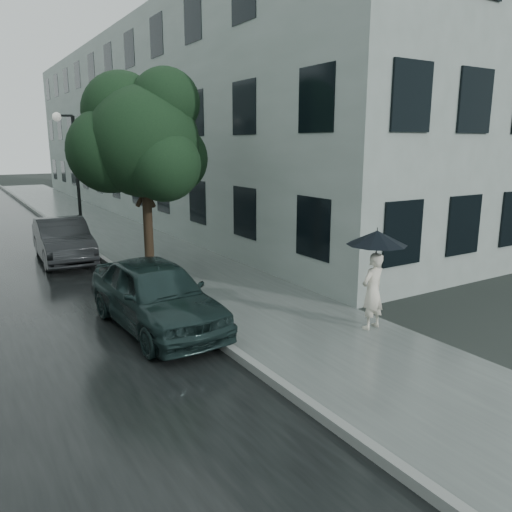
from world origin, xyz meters
TOP-DOWN VIEW (x-y plane):
  - ground at (0.00, 0.00)m, footprint 120.00×120.00m
  - sidewalk at (0.25, 12.00)m, footprint 3.50×60.00m
  - kerb_near at (-1.57, 12.00)m, footprint 0.15×60.00m
  - building_near at (5.47, 19.50)m, footprint 7.02×36.00m
  - pedestrian at (1.41, 0.47)m, footprint 0.61×0.45m
  - umbrella at (1.45, 0.47)m, footprint 1.41×1.41m
  - street_tree at (-0.94, 6.71)m, footprint 3.79×3.45m
  - lamp_post at (-1.38, 13.35)m, footprint 0.83×0.45m
  - car_near at (-2.20, 2.75)m, footprint 1.83×4.13m
  - car_far at (-2.58, 9.81)m, footprint 1.59×4.08m

SIDE VIEW (x-z plane):
  - ground at x=0.00m, z-range 0.00..0.00m
  - sidewalk at x=0.25m, z-range 0.00..0.01m
  - kerb_near at x=-1.57m, z-range 0.00..0.15m
  - car_far at x=-2.58m, z-range 0.01..1.33m
  - car_near at x=-2.20m, z-range 0.01..1.39m
  - pedestrian at x=1.41m, z-range 0.01..1.55m
  - umbrella at x=1.45m, z-range 1.29..2.38m
  - lamp_post at x=-1.38m, z-range 0.36..5.06m
  - street_tree at x=-0.94m, z-range 0.92..6.46m
  - building_near at x=5.47m, z-range 0.00..9.00m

